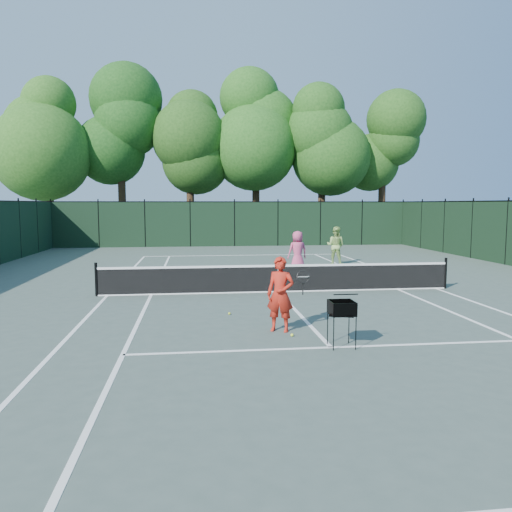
{
  "coord_description": "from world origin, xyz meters",
  "views": [
    {
      "loc": [
        -2.71,
        -15.98,
        2.9
      ],
      "look_at": [
        -0.62,
        1.0,
        1.1
      ],
      "focal_mm": 35.0,
      "sensor_mm": 36.0,
      "label": 1
    }
  ],
  "objects": [
    {
      "name": "sideline_singles_left",
      "position": [
        -4.12,
        0.0,
        0.0
      ],
      "size": [
        0.1,
        23.77,
        0.01
      ],
      "primitive_type": "cube",
      "color": "white",
      "rests_on": "ground"
    },
    {
      "name": "service_line_far",
      "position": [
        0.0,
        6.4,
        0.0
      ],
      "size": [
        8.23,
        0.1,
        0.01
      ],
      "primitive_type": "cube",
      "color": "white",
      "rests_on": "ground"
    },
    {
      "name": "tree_2",
      "position": [
        -3.0,
        21.8,
        7.73
      ],
      "size": [
        6.0,
        6.0,
        12.4
      ],
      "color": "black",
      "rests_on": "ground"
    },
    {
      "name": "baseline_far",
      "position": [
        0.0,
        11.88,
        0.0
      ],
      "size": [
        10.97,
        0.1,
        0.01
      ],
      "primitive_type": "cube",
      "color": "white",
      "rests_on": "ground"
    },
    {
      "name": "tree_1",
      "position": [
        -8.0,
        22.0,
        8.69
      ],
      "size": [
        6.8,
        6.8,
        13.98
      ],
      "color": "black",
      "rests_on": "ground"
    },
    {
      "name": "coach",
      "position": [
        -0.8,
        -4.99,
        0.86
      ],
      "size": [
        1.07,
        0.62,
        1.71
      ],
      "rotation": [
        0.0,
        0.0,
        -0.4
      ],
      "color": "red",
      "rests_on": "ground"
    },
    {
      "name": "tennis_net",
      "position": [
        0.0,
        0.0,
        0.48
      ],
      "size": [
        11.69,
        0.09,
        1.06
      ],
      "color": "black",
      "rests_on": "ground"
    },
    {
      "name": "ball_hopper",
      "position": [
        0.22,
        -6.38,
        0.79
      ],
      "size": [
        0.63,
        0.63,
        0.95
      ],
      "rotation": [
        0.0,
        0.0,
        -0.33
      ],
      "color": "black",
      "rests_on": "ground"
    },
    {
      "name": "service_line_near",
      "position": [
        0.0,
        -6.4,
        0.0
      ],
      "size": [
        8.23,
        0.1,
        0.01
      ],
      "primitive_type": "cube",
      "color": "white",
      "rests_on": "ground"
    },
    {
      "name": "tree_5",
      "position": [
        12.0,
        22.1,
        7.71
      ],
      "size": [
        5.8,
        5.8,
        12.23
      ],
      "color": "black",
      "rests_on": "ground"
    },
    {
      "name": "tree_3",
      "position": [
        2.0,
        22.3,
        9.01
      ],
      "size": [
        7.0,
        7.0,
        14.45
      ],
      "color": "black",
      "rests_on": "ground"
    },
    {
      "name": "sideline_doubles_left",
      "position": [
        -5.49,
        0.0,
        0.0
      ],
      "size": [
        0.1,
        23.77,
        0.01
      ],
      "primitive_type": "cube",
      "color": "white",
      "rests_on": "ground"
    },
    {
      "name": "fence_far",
      "position": [
        0.0,
        18.0,
        1.5
      ],
      "size": [
        24.0,
        0.05,
        3.0
      ],
      "primitive_type": "cube",
      "color": "black",
      "rests_on": "ground"
    },
    {
      "name": "ground",
      "position": [
        0.0,
        0.0,
        0.0
      ],
      "size": [
        90.0,
        90.0,
        0.0
      ],
      "primitive_type": "plane",
      "color": "#414F47",
      "rests_on": "ground"
    },
    {
      "name": "tree_0",
      "position": [
        -13.0,
        21.5,
        8.16
      ],
      "size": [
        6.4,
        6.4,
        13.14
      ],
      "color": "black",
      "rests_on": "ground"
    },
    {
      "name": "center_service_line",
      "position": [
        0.0,
        0.0,
        0.0
      ],
      "size": [
        0.1,
        12.8,
        0.01
      ],
      "primitive_type": "cube",
      "color": "white",
      "rests_on": "ground"
    },
    {
      "name": "sideline_doubles_right",
      "position": [
        5.49,
        0.0,
        0.0
      ],
      "size": [
        0.1,
        23.77,
        0.01
      ],
      "primitive_type": "cube",
      "color": "white",
      "rests_on": "ground"
    },
    {
      "name": "sideline_singles_right",
      "position": [
        4.12,
        0.0,
        0.0
      ],
      "size": [
        0.1,
        23.77,
        0.01
      ],
      "primitive_type": "cube",
      "color": "white",
      "rests_on": "ground"
    },
    {
      "name": "loose_ball_near_cart",
      "position": [
        -0.62,
        -5.48,
        0.03
      ],
      "size": [
        0.07,
        0.07,
        0.07
      ],
      "primitive_type": "sphere",
      "color": "#DBF331",
      "rests_on": "ground"
    },
    {
      "name": "loose_ball_midcourt",
      "position": [
        -1.83,
        -3.16,
        0.03
      ],
      "size": [
        0.07,
        0.07,
        0.07
      ],
      "primitive_type": "sphere",
      "color": "#B8CD29",
      "rests_on": "ground"
    },
    {
      "name": "player_pink",
      "position": [
        1.65,
        4.88,
        0.87
      ],
      "size": [
        0.94,
        0.71,
        1.74
      ],
      "rotation": [
        0.0,
        0.0,
        3.34
      ],
      "color": "#C6466F",
      "rests_on": "ground"
    },
    {
      "name": "tree_4",
      "position": [
        7.0,
        21.6,
        8.14
      ],
      "size": [
        6.2,
        6.2,
        12.97
      ],
      "color": "black",
      "rests_on": "ground"
    },
    {
      "name": "player_green",
      "position": [
        3.98,
        7.13,
        0.91
      ],
      "size": [
        1.11,
        1.06,
        1.81
      ],
      "rotation": [
        0.0,
        0.0,
        2.56
      ],
      "color": "#95BC5E",
      "rests_on": "ground"
    }
  ]
}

